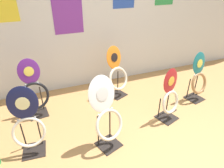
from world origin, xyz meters
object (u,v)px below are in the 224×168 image
at_px(toilet_seat_display_teal_sax, 198,79).
at_px(toilet_seat_display_orange_sun, 117,74).
at_px(toilet_seat_display_white_plain, 106,114).
at_px(toilet_seat_display_purple_note, 34,92).
at_px(toilet_seat_display_crimson_swirl, 170,97).
at_px(toilet_seat_display_navy_moon, 27,123).

relative_size(toilet_seat_display_teal_sax, toilet_seat_display_orange_sun, 0.94).
distance_m(toilet_seat_display_white_plain, toilet_seat_display_orange_sun, 1.22).
height_order(toilet_seat_display_white_plain, toilet_seat_display_orange_sun, toilet_seat_display_white_plain).
bearing_deg(toilet_seat_display_purple_note, toilet_seat_display_crimson_swirl, -24.07).
xyz_separation_m(toilet_seat_display_white_plain, toilet_seat_display_purple_note, (-0.81, 0.99, -0.08)).
relative_size(toilet_seat_display_crimson_swirl, toilet_seat_display_orange_sun, 0.91).
bearing_deg(toilet_seat_display_purple_note, toilet_seat_display_orange_sun, 3.04).
bearing_deg(toilet_seat_display_orange_sun, toilet_seat_display_teal_sax, -26.51).
xyz_separation_m(toilet_seat_display_white_plain, toilet_seat_display_orange_sun, (0.58, 1.06, -0.06)).
height_order(toilet_seat_display_navy_moon, toilet_seat_display_purple_note, same).
distance_m(toilet_seat_display_crimson_swirl, toilet_seat_display_purple_note, 2.05).
bearing_deg(toilet_seat_display_purple_note, toilet_seat_display_white_plain, -50.58).
distance_m(toilet_seat_display_navy_moon, toilet_seat_display_purple_note, 0.77).
xyz_separation_m(toilet_seat_display_white_plain, toilet_seat_display_crimson_swirl, (1.05, 0.16, -0.10)).
relative_size(toilet_seat_display_white_plain, toilet_seat_display_orange_sun, 1.06).
bearing_deg(toilet_seat_display_navy_moon, toilet_seat_display_purple_note, 82.55).
relative_size(toilet_seat_display_white_plain, toilet_seat_display_crimson_swirl, 1.16).
distance_m(toilet_seat_display_white_plain, toilet_seat_display_navy_moon, 0.94).
bearing_deg(toilet_seat_display_navy_moon, toilet_seat_display_crimson_swirl, -2.12).
xyz_separation_m(toilet_seat_display_navy_moon, toilet_seat_display_purple_note, (0.10, 0.76, -0.04)).
height_order(toilet_seat_display_teal_sax, toilet_seat_display_orange_sun, toilet_seat_display_orange_sun).
bearing_deg(toilet_seat_display_teal_sax, toilet_seat_display_navy_moon, -175.59).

